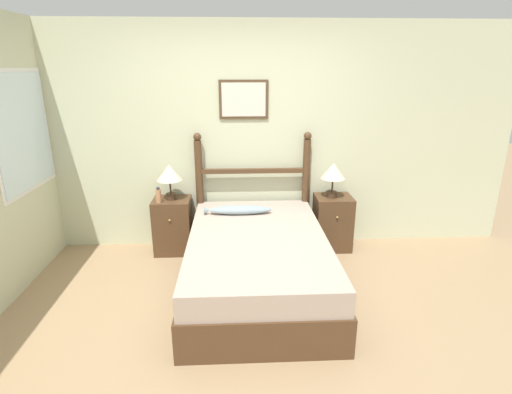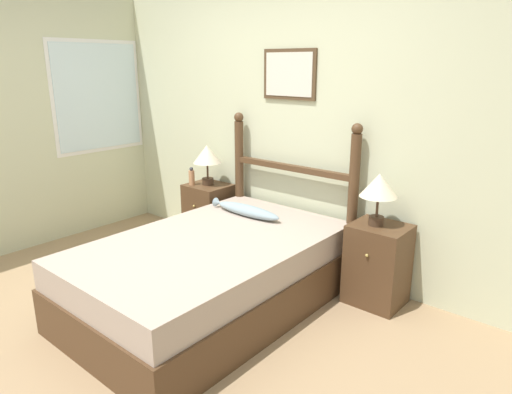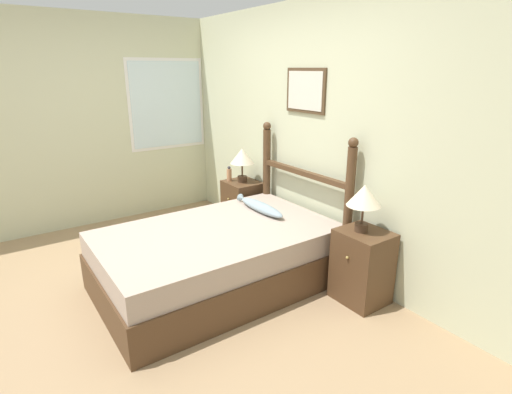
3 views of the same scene
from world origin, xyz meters
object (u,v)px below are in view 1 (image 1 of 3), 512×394
(nightstand_right, at_px, (332,222))
(table_lamp_right, at_px, (333,172))
(bottle, at_px, (158,195))
(nightstand_left, at_px, (173,225))
(bed, at_px, (258,263))
(table_lamp_left, at_px, (169,174))
(fish_pillow, at_px, (239,210))

(nightstand_right, xyz_separation_m, table_lamp_right, (-0.03, -0.02, 0.61))
(table_lamp_right, height_order, bottle, table_lamp_right)
(nightstand_left, relative_size, bottle, 3.48)
(nightstand_right, bearing_deg, nightstand_left, 180.00)
(nightstand_left, distance_m, table_lamp_right, 1.93)
(table_lamp_right, distance_m, bottle, 1.96)
(bed, bearing_deg, table_lamp_left, 136.64)
(table_lamp_left, height_order, fish_pillow, table_lamp_left)
(table_lamp_right, bearing_deg, fish_pillow, -166.13)
(nightstand_left, bearing_deg, table_lamp_right, -0.48)
(table_lamp_left, distance_m, fish_pillow, 0.88)
(bed, height_order, nightstand_right, nightstand_right)
(bed, relative_size, table_lamp_right, 5.24)
(nightstand_right, height_order, table_lamp_left, table_lamp_left)
(bottle, bearing_deg, table_lamp_right, 2.75)
(bed, bearing_deg, bottle, 143.70)
(nightstand_left, relative_size, nightstand_right, 1.00)
(nightstand_right, relative_size, table_lamp_right, 1.59)
(bottle, bearing_deg, bed, -36.30)
(table_lamp_right, relative_size, fish_pillow, 0.55)
(nightstand_right, height_order, bottle, bottle)
(nightstand_left, bearing_deg, bottle, -137.19)
(bed, xyz_separation_m, bottle, (-1.05, 0.77, 0.45))
(bed, xyz_separation_m, fish_pillow, (-0.17, 0.60, 0.32))
(bed, xyz_separation_m, nightstand_left, (-0.93, 0.88, 0.05))
(bottle, height_order, fish_pillow, bottle)
(nightstand_left, bearing_deg, fish_pillow, -20.16)
(fish_pillow, bearing_deg, nightstand_right, 14.24)
(nightstand_right, height_order, table_lamp_right, table_lamp_right)
(fish_pillow, bearing_deg, nightstand_left, 159.84)
(nightstand_right, distance_m, fish_pillow, 1.17)
(bed, xyz_separation_m, nightstand_right, (0.93, 0.88, 0.05))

